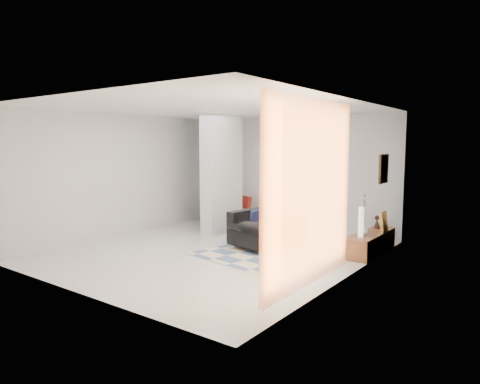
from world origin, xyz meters
The scene contains 17 objects.
floor centered at (0.00, 0.00, 0.00)m, with size 6.00×6.00×0.00m, color silver.
ceiling centered at (0.00, 0.00, 2.80)m, with size 6.00×6.00×0.00m, color white.
wall_back centered at (0.00, 3.00, 1.40)m, with size 6.00×6.00×0.00m, color #BBBCBF.
wall_front centered at (0.00, -3.00, 1.40)m, with size 6.00×6.00×0.00m, color #BBBCBF.
wall_left centered at (-2.75, 0.00, 1.40)m, with size 6.00×6.00×0.00m, color #BBBCBF.
wall_right centered at (2.75, 0.00, 1.40)m, with size 6.00×6.00×0.00m, color #BBBCBF.
partition_column centered at (-1.10, 1.60, 1.40)m, with size 0.35×1.20×2.80m, color silver.
hallway_door centered at (-2.10, 2.96, 1.02)m, with size 0.85×0.06×2.04m, color silver.
curtain centered at (2.67, -1.15, 1.45)m, with size 2.55×2.55×0.00m, color #FF9243.
wall_art centered at (2.72, 1.70, 1.65)m, with size 0.04×0.45×0.55m, color #3F2511.
media_console centered at (2.52, 1.70, 0.21)m, with size 0.45×1.65×0.80m.
loveseat centered at (0.54, 0.98, 0.36)m, with size 1.09×1.64×0.76m.
daybed centered at (-1.41, 2.64, 0.42)m, with size 1.78×1.30×0.77m.
area_rug centered at (0.92, 0.08, 0.01)m, with size 2.29×1.53×0.01m, color beige.
cylinder_lamp centered at (2.50, 1.20, 0.68)m, with size 0.10×0.10×0.56m, color silver.
bronze_figurine centered at (2.47, 2.19, 0.53)m, with size 0.13×0.13×0.26m, color #321E16, non-canonical shape.
vase centered at (2.47, 1.43, 0.49)m, with size 0.17×0.17×0.18m, color white.
Camera 1 is at (5.28, -6.39, 2.10)m, focal length 32.00 mm.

